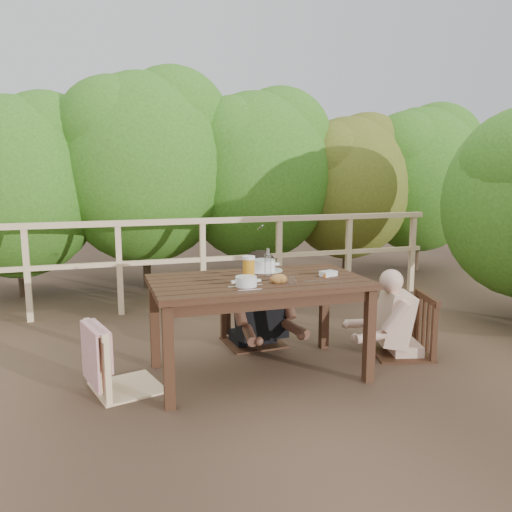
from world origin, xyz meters
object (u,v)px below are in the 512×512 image
object	(u,v)px
chair_far	(253,289)
soup_far	(264,266)
bread_roll	(279,279)
table	(258,328)
butter_tub	(328,274)
bottle	(268,263)
chair_right	(403,298)
chair_left	(125,325)
woman	(253,271)
beer_glass	(249,268)
tumbler	(292,281)
diner_right	(407,285)
soup_near	(246,282)

from	to	relation	value
chair_far	soup_far	size ratio (longest dim) A/B	3.27
chair_far	bread_roll	bearing A→B (deg)	-99.28
table	butter_tub	size ratio (longest dim) A/B	12.84
soup_far	bottle	distance (m)	0.25
chair_right	bottle	distance (m)	1.23
chair_left	soup_far	xyz separation A→B (m)	(1.11, 0.27, 0.31)
table	chair_right	distance (m)	1.28
woman	beer_glass	bearing A→B (deg)	65.97
beer_glass	tumbler	distance (m)	0.38
chair_left	beer_glass	size ratio (longest dim) A/B	5.15
bottle	chair_far	bearing A→B (deg)	83.08
table	beer_glass	xyz separation A→B (m)	(-0.06, 0.05, 0.45)
table	chair_far	world-z (taller)	chair_far
chair_left	bottle	xyz separation A→B (m)	(1.07, 0.04, 0.37)
table	soup_far	size ratio (longest dim) A/B	5.17
chair_right	butter_tub	size ratio (longest dim) A/B	7.87
woman	butter_tub	xyz separation A→B (m)	(0.37, -0.76, 0.09)
chair_left	soup_far	distance (m)	1.18
chair_right	diner_right	size ratio (longest dim) A/B	0.81
soup_far	bread_roll	world-z (taller)	soup_far
tumbler	table	bearing A→B (deg)	123.04
soup_far	chair_far	bearing A→B (deg)	85.75
chair_right	butter_tub	xyz separation A→B (m)	(-0.74, -0.11, 0.27)
table	butter_tub	world-z (taller)	butter_tub
beer_glass	woman	bearing A→B (deg)	70.36
diner_right	butter_tub	distance (m)	0.79
soup_far	tumbler	world-z (taller)	soup_far
butter_tub	tumbler	bearing A→B (deg)	-168.93
chair_far	bread_roll	world-z (taller)	chair_far
table	bread_roll	bearing A→B (deg)	-58.43
chair_right	diner_right	distance (m)	0.12
chair_far	soup_far	xyz separation A→B (m)	(-0.03, -0.38, 0.28)
chair_far	beer_glass	bearing A→B (deg)	-114.61
bread_roll	tumbler	size ratio (longest dim) A/B	1.76
chair_right	soup_near	distance (m)	1.48
chair_far	soup_near	bearing A→B (deg)	-114.74
chair_left	butter_tub	size ratio (longest dim) A/B	7.62
diner_right	soup_near	bearing A→B (deg)	114.84
bread_roll	butter_tub	distance (m)	0.45
butter_tub	soup_near	bearing A→B (deg)	175.78
bread_roll	woman	bearing A→B (deg)	85.23
soup_near	bread_roll	xyz separation A→B (m)	(0.26, 0.04, -0.00)
chair_far	bottle	world-z (taller)	chair_far
chair_left	bottle	distance (m)	1.13
diner_right	butter_tub	bearing A→B (deg)	113.07
chair_far	beer_glass	distance (m)	0.74
woman	beer_glass	world-z (taller)	woman
woman	soup_far	world-z (taller)	woman
bottle	tumbler	size ratio (longest dim) A/B	3.09
soup_near	butter_tub	distance (m)	0.71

